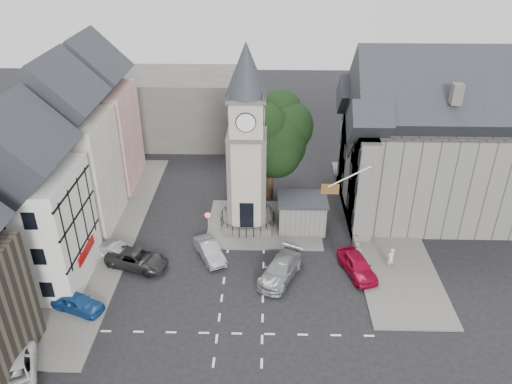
{
  "coord_description": "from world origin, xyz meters",
  "views": [
    {
      "loc": [
        1.68,
        -29.98,
        24.37
      ],
      "look_at": [
        0.83,
        5.0,
        5.01
      ],
      "focal_mm": 35.0,
      "sensor_mm": 36.0,
      "label": 1
    }
  ],
  "objects_px": {
    "stone_shelter": "(302,213)",
    "pedestrian": "(391,258)",
    "car_west_blue": "(77,303)",
    "clock_tower": "(247,141)",
    "car_east_red": "(357,265)"
  },
  "relations": [
    {
      "from": "car_west_blue",
      "to": "clock_tower",
      "type": "bearing_deg",
      "value": -25.01
    },
    {
      "from": "car_west_blue",
      "to": "car_east_red",
      "type": "distance_m",
      "value": 20.78
    },
    {
      "from": "clock_tower",
      "to": "pedestrian",
      "type": "xyz_separation_m",
      "value": [
        11.5,
        -5.99,
        -7.23
      ]
    },
    {
      "from": "clock_tower",
      "to": "pedestrian",
      "type": "bearing_deg",
      "value": -27.52
    },
    {
      "from": "car_west_blue",
      "to": "pedestrian",
      "type": "xyz_separation_m",
      "value": [
        23.0,
        5.49,
        0.23
      ]
    },
    {
      "from": "stone_shelter",
      "to": "car_east_red",
      "type": "bearing_deg",
      "value": -58.05
    },
    {
      "from": "clock_tower",
      "to": "car_east_red",
      "type": "relative_size",
      "value": 3.6
    },
    {
      "from": "clock_tower",
      "to": "car_east_red",
      "type": "xyz_separation_m",
      "value": [
        8.75,
        -6.83,
        -7.35
      ]
    },
    {
      "from": "clock_tower",
      "to": "car_east_red",
      "type": "height_order",
      "value": "clock_tower"
    },
    {
      "from": "stone_shelter",
      "to": "pedestrian",
      "type": "bearing_deg",
      "value": -39.38
    },
    {
      "from": "stone_shelter",
      "to": "pedestrian",
      "type": "relative_size",
      "value": 2.41
    },
    {
      "from": "clock_tower",
      "to": "stone_shelter",
      "type": "relative_size",
      "value": 3.78
    },
    {
      "from": "car_east_red",
      "to": "pedestrian",
      "type": "bearing_deg",
      "value": -0.18
    },
    {
      "from": "car_east_red",
      "to": "clock_tower",
      "type": "bearing_deg",
      "value": 124.84
    },
    {
      "from": "stone_shelter",
      "to": "car_west_blue",
      "type": "xyz_separation_m",
      "value": [
        -16.3,
        -10.99,
        -0.89
      ]
    }
  ]
}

